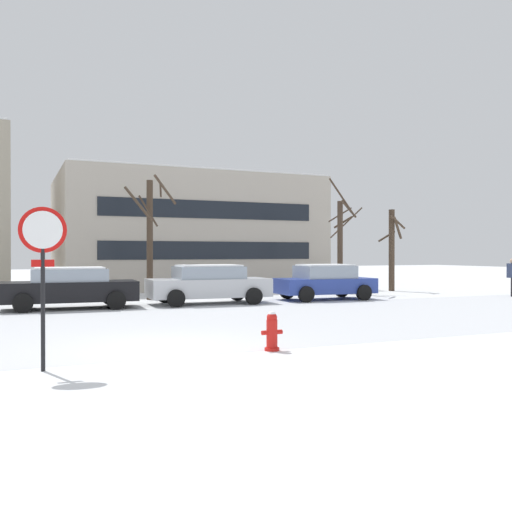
{
  "coord_description": "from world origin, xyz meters",
  "views": [
    {
      "loc": [
        -2.8,
        -11.15,
        1.95
      ],
      "look_at": [
        4.46,
        5.48,
        1.84
      ],
      "focal_mm": 39.47,
      "sensor_mm": 36.0,
      "label": 1
    }
  ],
  "objects": [
    {
      "name": "pedestrian_crossing",
      "position": [
        17.64,
        7.17,
        0.98
      ],
      "size": [
        0.35,
        0.42,
        1.69
      ],
      "color": "black",
      "rests_on": "ground"
    },
    {
      "name": "road_surface",
      "position": [
        0.0,
        3.54,
        0.0
      ],
      "size": [
        80.0,
        9.09,
        0.0
      ],
      "color": "silver",
      "rests_on": "ground"
    },
    {
      "name": "parked_car_silver",
      "position": [
        4.11,
        9.2,
        0.76
      ],
      "size": [
        4.64,
        2.29,
        1.49
      ],
      "color": "silver",
      "rests_on": "ground"
    },
    {
      "name": "tree_far_left",
      "position": [
        11.6,
        11.76,
        2.47
      ],
      "size": [
        2.0,
        2.0,
        5.43
      ],
      "color": "#423326",
      "rests_on": "ground"
    },
    {
      "name": "stop_sign",
      "position": [
        -2.32,
        -1.28,
        1.9
      ],
      "size": [
        0.76,
        0.11,
        2.7
      ],
      "color": "black",
      "rests_on": "ground"
    },
    {
      "name": "ground_plane",
      "position": [
        0.0,
        0.0,
        0.0
      ],
      "size": [
        120.0,
        120.0,
        0.0
      ],
      "primitive_type": "plane",
      "color": "white"
    },
    {
      "name": "fire_hydrant",
      "position": [
        1.95,
        -1.05,
        0.39
      ],
      "size": [
        0.44,
        0.3,
        0.79
      ],
      "color": "red",
      "rests_on": "ground"
    },
    {
      "name": "tree_far_mid",
      "position": [
        15.0,
        12.31,
        2.19
      ],
      "size": [
        0.99,
        1.12,
        4.15
      ],
      "color": "#423326",
      "rests_on": "ground"
    },
    {
      "name": "parked_car_blue",
      "position": [
        9.15,
        9.08,
        0.75
      ],
      "size": [
        4.1,
        2.2,
        1.47
      ],
      "color": "#283D93",
      "rests_on": "ground"
    },
    {
      "name": "building_far_right",
      "position": [
        6.5,
        20.97,
        3.15
      ],
      "size": [
        14.04,
        10.32,
        6.3
      ],
      "color": "#B2A899",
      "rests_on": "ground"
    },
    {
      "name": "parked_car_black",
      "position": [
        -0.94,
        9.29,
        0.75
      ],
      "size": [
        4.61,
        2.18,
        1.45
      ],
      "color": "black",
      "rests_on": "ground"
    },
    {
      "name": "tree_far_right",
      "position": [
        2.47,
        11.89,
        2.74
      ],
      "size": [
        2.18,
        1.47,
        5.06
      ],
      "color": "#423326",
      "rests_on": "ground"
    }
  ]
}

